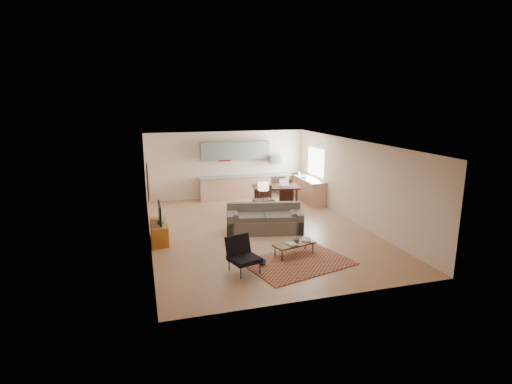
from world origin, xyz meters
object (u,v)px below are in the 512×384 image
object	(u,v)px
coffee_table	(294,249)
armchair	(244,256)
tv_credenza	(159,232)
console_table	(263,210)
sofa	(264,219)
dining_table	(276,197)

from	to	relation	value
coffee_table	armchair	xyz separation A→B (m)	(-1.51, -0.66, 0.25)
tv_credenza	coffee_table	bearing A→B (deg)	-31.65
coffee_table	console_table	distance (m)	3.11
armchair	tv_credenza	xyz separation A→B (m)	(-1.80, 2.70, -0.14)
console_table	tv_credenza	bearing A→B (deg)	-170.08
sofa	tv_credenza	size ratio (longest dim) A/B	1.99
sofa	armchair	bearing A→B (deg)	-104.08
armchair	console_table	size ratio (longest dim) A/B	1.14
armchair	console_table	bearing A→B (deg)	48.75
console_table	sofa	bearing A→B (deg)	-112.84
sofa	tv_credenza	distance (m)	3.13
armchair	console_table	distance (m)	4.10
sofa	armchair	world-z (taller)	armchair
console_table	dining_table	bearing A→B (deg)	49.85
sofa	dining_table	size ratio (longest dim) A/B	1.44
tv_credenza	console_table	world-z (taller)	console_table
dining_table	armchair	bearing A→B (deg)	-105.90
sofa	dining_table	bearing A→B (deg)	76.24
armchair	dining_table	xyz separation A→B (m)	(2.54, 5.17, -0.00)
armchair	tv_credenza	size ratio (longest dim) A/B	0.70
sofa	dining_table	world-z (taller)	dining_table
armchair	dining_table	bearing A→B (deg)	46.00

